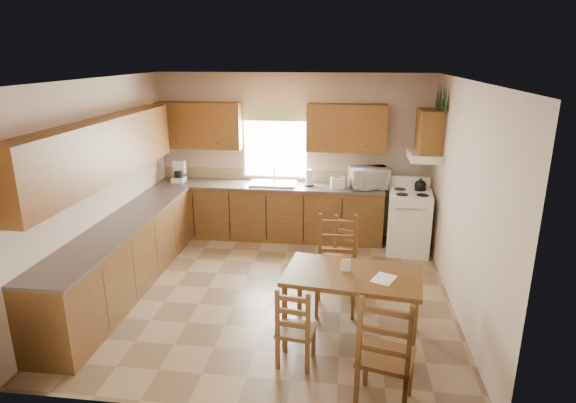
# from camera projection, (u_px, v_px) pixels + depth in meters

# --- Properties ---
(floor) EXTENTS (4.50, 4.50, 0.00)m
(floor) POSITION_uv_depth(u_px,v_px,m) (274.00, 291.00, 6.31)
(floor) COLOR #856E50
(floor) RESTS_ON ground
(ceiling) EXTENTS (4.50, 4.50, 0.00)m
(ceiling) POSITION_uv_depth(u_px,v_px,m) (272.00, 80.00, 5.51)
(ceiling) COLOR brown
(ceiling) RESTS_ON floor
(wall_left) EXTENTS (4.50, 4.50, 0.00)m
(wall_left) POSITION_uv_depth(u_px,v_px,m) (100.00, 187.00, 6.17)
(wall_left) COLOR beige
(wall_left) RESTS_ON floor
(wall_right) EXTENTS (4.50, 4.50, 0.00)m
(wall_right) POSITION_uv_depth(u_px,v_px,m) (462.00, 199.00, 5.64)
(wall_right) COLOR beige
(wall_right) RESTS_ON floor
(wall_back) EXTENTS (4.50, 4.50, 0.00)m
(wall_back) POSITION_uv_depth(u_px,v_px,m) (293.00, 156.00, 8.04)
(wall_back) COLOR beige
(wall_back) RESTS_ON floor
(wall_front) EXTENTS (4.50, 4.50, 0.00)m
(wall_front) POSITION_uv_depth(u_px,v_px,m) (229.00, 271.00, 3.78)
(wall_front) COLOR beige
(wall_front) RESTS_ON floor
(lower_cab_back) EXTENTS (3.75, 0.60, 0.88)m
(lower_cab_back) POSITION_uv_depth(u_px,v_px,m) (269.00, 212.00, 8.07)
(lower_cab_back) COLOR brown
(lower_cab_back) RESTS_ON floor
(lower_cab_left) EXTENTS (0.60, 3.60, 0.88)m
(lower_cab_left) POSITION_uv_depth(u_px,v_px,m) (124.00, 258.00, 6.26)
(lower_cab_left) COLOR brown
(lower_cab_left) RESTS_ON floor
(counter_back) EXTENTS (3.75, 0.63, 0.04)m
(counter_back) POSITION_uv_depth(u_px,v_px,m) (269.00, 186.00, 7.93)
(counter_back) COLOR #534641
(counter_back) RESTS_ON lower_cab_back
(counter_left) EXTENTS (0.63, 3.60, 0.04)m
(counter_left) POSITION_uv_depth(u_px,v_px,m) (120.00, 225.00, 6.13)
(counter_left) COLOR #534641
(counter_left) RESTS_ON lower_cab_left
(backsplash) EXTENTS (3.75, 0.01, 0.18)m
(backsplash) POSITION_uv_depth(u_px,v_px,m) (271.00, 175.00, 8.18)
(backsplash) COLOR #9B875F
(backsplash) RESTS_ON counter_back
(upper_cab_back_left) EXTENTS (1.41, 0.33, 0.75)m
(upper_cab_back_left) POSITION_uv_depth(u_px,v_px,m) (199.00, 125.00, 7.92)
(upper_cab_back_left) COLOR brown
(upper_cab_back_left) RESTS_ON wall_back
(upper_cab_back_right) EXTENTS (1.25, 0.33, 0.75)m
(upper_cab_back_right) POSITION_uv_depth(u_px,v_px,m) (346.00, 128.00, 7.64)
(upper_cab_back_right) COLOR brown
(upper_cab_back_right) RESTS_ON wall_back
(upper_cab_left) EXTENTS (0.33, 3.60, 0.75)m
(upper_cab_left) POSITION_uv_depth(u_px,v_px,m) (102.00, 150.00, 5.86)
(upper_cab_left) COLOR brown
(upper_cab_left) RESTS_ON wall_left
(upper_cab_stove) EXTENTS (0.33, 0.62, 0.62)m
(upper_cab_stove) POSITION_uv_depth(u_px,v_px,m) (429.00, 131.00, 7.07)
(upper_cab_stove) COLOR brown
(upper_cab_stove) RESTS_ON wall_right
(range_hood) EXTENTS (0.44, 0.62, 0.12)m
(range_hood) POSITION_uv_depth(u_px,v_px,m) (424.00, 156.00, 7.18)
(range_hood) COLOR white
(range_hood) RESTS_ON wall_right
(window_frame) EXTENTS (1.13, 0.02, 1.18)m
(window_frame) POSITION_uv_depth(u_px,v_px,m) (275.00, 144.00, 7.99)
(window_frame) COLOR white
(window_frame) RESTS_ON wall_back
(window_pane) EXTENTS (1.05, 0.01, 1.10)m
(window_pane) POSITION_uv_depth(u_px,v_px,m) (275.00, 144.00, 7.99)
(window_pane) COLOR white
(window_pane) RESTS_ON wall_back
(window_valance) EXTENTS (1.19, 0.01, 0.24)m
(window_valance) POSITION_uv_depth(u_px,v_px,m) (275.00, 114.00, 7.81)
(window_valance) COLOR #587841
(window_valance) RESTS_ON wall_back
(sink_basin) EXTENTS (0.75, 0.45, 0.04)m
(sink_basin) POSITION_uv_depth(u_px,v_px,m) (273.00, 183.00, 7.91)
(sink_basin) COLOR silver
(sink_basin) RESTS_ON counter_back
(pine_decal_a) EXTENTS (0.22, 0.22, 0.36)m
(pine_decal_a) POSITION_uv_depth(u_px,v_px,m) (446.00, 100.00, 6.61)
(pine_decal_a) COLOR #123D1E
(pine_decal_a) RESTS_ON wall_right
(pine_decal_b) EXTENTS (0.22, 0.22, 0.36)m
(pine_decal_b) POSITION_uv_depth(u_px,v_px,m) (442.00, 95.00, 6.90)
(pine_decal_b) COLOR #123D1E
(pine_decal_b) RESTS_ON wall_right
(pine_decal_c) EXTENTS (0.22, 0.22, 0.36)m
(pine_decal_c) POSITION_uv_depth(u_px,v_px,m) (438.00, 96.00, 7.21)
(pine_decal_c) COLOR #123D1E
(pine_decal_c) RESTS_ON wall_right
(stove) EXTENTS (0.69, 0.71, 0.95)m
(stove) POSITION_uv_depth(u_px,v_px,m) (409.00, 223.00, 7.46)
(stove) COLOR white
(stove) RESTS_ON floor
(coffeemaker) EXTENTS (0.23, 0.27, 0.37)m
(coffeemaker) POSITION_uv_depth(u_px,v_px,m) (178.00, 171.00, 8.04)
(coffeemaker) COLOR white
(coffeemaker) RESTS_ON counter_back
(paper_towel) EXTENTS (0.12, 0.12, 0.27)m
(paper_towel) POSITION_uv_depth(u_px,v_px,m) (309.00, 178.00, 7.81)
(paper_towel) COLOR white
(paper_towel) RESTS_ON counter_back
(toaster) EXTENTS (0.24, 0.18, 0.17)m
(toaster) POSITION_uv_depth(u_px,v_px,m) (338.00, 183.00, 7.69)
(toaster) COLOR white
(toaster) RESTS_ON counter_back
(microwave) EXTENTS (0.63, 0.52, 0.33)m
(microwave) POSITION_uv_depth(u_px,v_px,m) (369.00, 178.00, 7.68)
(microwave) COLOR white
(microwave) RESTS_ON counter_back
(dining_table) EXTENTS (1.52, 0.99, 0.76)m
(dining_table) POSITION_uv_depth(u_px,v_px,m) (351.00, 306.00, 5.19)
(dining_table) COLOR brown
(dining_table) RESTS_ON floor
(chair_near_left) EXTENTS (0.40, 0.39, 0.86)m
(chair_near_left) POSITION_uv_depth(u_px,v_px,m) (296.00, 325.00, 4.74)
(chair_near_left) COLOR brown
(chair_near_left) RESTS_ON floor
(chair_near_right) EXTENTS (0.56, 0.54, 1.11)m
(chair_near_right) POSITION_uv_depth(u_px,v_px,m) (386.00, 349.00, 4.13)
(chair_near_right) COLOR brown
(chair_near_right) RESTS_ON floor
(chair_far_left) EXTENTS (0.48, 0.46, 1.15)m
(chair_far_left) POSITION_uv_depth(u_px,v_px,m) (336.00, 266.00, 5.70)
(chair_far_left) COLOR brown
(chair_far_left) RESTS_ON floor
(chair_far_right) EXTENTS (0.46, 0.45, 0.86)m
(chair_far_right) POSITION_uv_depth(u_px,v_px,m) (341.00, 250.00, 6.54)
(chair_far_right) COLOR brown
(chair_far_right) RESTS_ON floor
(table_paper) EXTENTS (0.30, 0.33, 0.00)m
(table_paper) POSITION_uv_depth(u_px,v_px,m) (384.00, 279.00, 4.95)
(table_paper) COLOR white
(table_paper) RESTS_ON dining_table
(table_card) EXTENTS (0.10, 0.04, 0.13)m
(table_card) POSITION_uv_depth(u_px,v_px,m) (346.00, 265.00, 5.11)
(table_card) COLOR white
(table_card) RESTS_ON dining_table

